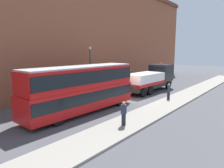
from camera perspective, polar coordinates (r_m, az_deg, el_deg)
ground_plane at (r=22.96m, az=4.87°, el=-4.33°), size 120.00×120.00×0.00m
near_kerb at (r=20.98m, az=14.49°, el=-5.68°), size 60.00×2.80×0.15m
building_facade at (r=27.51m, az=-8.87°, el=14.74°), size 60.00×1.50×16.00m
recovery_tow_truck at (r=28.01m, az=10.79°, el=1.65°), size 10.18×2.88×3.67m
double_decker_bus at (r=17.97m, az=-8.20°, el=-0.90°), size 11.10×2.85×4.06m
pedestrian_onlooker at (r=14.63m, az=3.23°, el=-8.17°), size 0.44×0.48×1.71m
pedestrian_bystander at (r=23.19m, az=15.32°, el=-2.00°), size 0.48×0.43×1.71m
street_lamp at (r=25.55m, az=-6.02°, el=4.91°), size 0.36×0.36×5.83m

